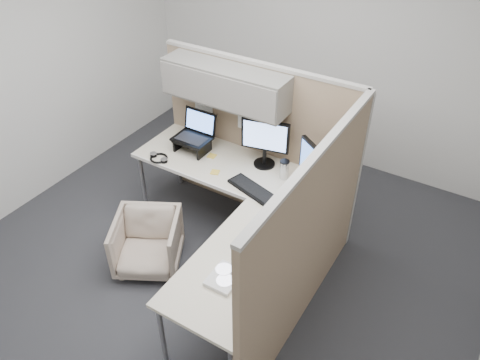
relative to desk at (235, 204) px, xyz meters
The scene contains 18 objects.
ground 0.71m from the desk, 134.71° to the right, with size 4.50×4.50×0.00m, color #2B2B2F.
partition_back 0.88m from the desk, 115.90° to the left, with size 2.00×0.36×1.63m.
partition_right 0.81m from the desk, 13.96° to the right, with size 0.07×2.03×1.63m.
desk is the anchor object (origin of this frame).
office_chair 0.88m from the desk, 145.83° to the right, with size 0.56×0.52×0.58m, color beige.
monitor_left 0.67m from the desk, 94.11° to the left, with size 0.44×0.20×0.47m.
monitor_right 0.73m from the desk, 38.39° to the left, with size 0.38×0.28×0.47m.
laptop_station 0.90m from the desk, 148.44° to the left, with size 0.35×0.30×0.37m.
keyboard 0.20m from the desk, 70.16° to the left, with size 0.48×0.16×0.02m, color black.
mouse 0.51m from the desk, 24.22° to the left, with size 0.10×0.06×0.04m, color black.
travel_mug 0.55m from the desk, 67.14° to the left, with size 0.09×0.09×0.18m.
soda_can_green 0.63m from the desk, 18.84° to the left, with size 0.07×0.07×0.12m, color #268C1E.
soda_can_silver 0.55m from the desk, 35.29° to the left, with size 0.07×0.07×0.12m, color black.
sticky_note_c 0.70m from the desk, 140.46° to the left, with size 0.08×0.08×0.01m, color gold.
sticky_note_a 0.44m from the desk, 146.57° to the left, with size 0.08×0.08×0.01m, color gold.
headphones 0.95m from the desk, behind, with size 0.21×0.19×0.03m.
paper_stack 0.87m from the desk, 62.61° to the right, with size 0.20×0.26×0.03m.
desk_clock 0.62m from the desk, 33.55° to the right, with size 0.06×0.10×0.09m.
Camera 1 is at (1.75, -2.45, 3.23)m, focal length 35.00 mm.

